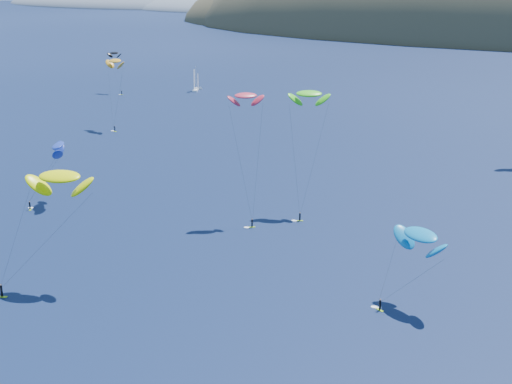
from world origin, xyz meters
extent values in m
ellipsoid|color=#3D3526|center=(-140.00, 590.00, -7.20)|extent=(340.00, 240.00, 120.00)
ellipsoid|color=slate|center=(-480.00, 760.00, -3.60)|extent=(400.00, 240.00, 60.00)
ellipsoid|color=slate|center=(-340.00, 720.00, -2.64)|extent=(240.00, 180.00, 44.00)
cube|color=white|center=(-94.55, 217.31, 0.32)|extent=(4.29, 7.07, 0.83)
cylinder|color=white|center=(-94.55, 217.76, 5.14)|extent=(0.13, 0.13, 9.64)
cube|color=#8CC616|center=(-80.14, 142.09, 0.04)|extent=(1.45, 0.81, 0.08)
cylinder|color=black|center=(-80.14, 142.09, 0.91)|extent=(0.33, 0.33, 1.49)
sphere|color=#8C6047|center=(-80.14, 142.09, 1.78)|extent=(0.25, 0.25, 0.25)
ellipsoid|color=gold|center=(-82.75, 147.86, 20.90)|extent=(8.71, 5.94, 4.44)
cube|color=#8CC616|center=(-27.57, 40.06, 0.04)|extent=(1.69, 0.94, 0.09)
cylinder|color=black|center=(-27.57, 40.06, 1.06)|extent=(0.38, 0.38, 1.73)
sphere|color=#8C6047|center=(-27.57, 40.06, 2.07)|extent=(0.29, 0.29, 0.29)
ellipsoid|color=#EFFD03|center=(-21.99, 49.13, 17.86)|extent=(11.29, 7.70, 5.76)
cube|color=#8CC616|center=(1.55, 91.81, 0.04)|extent=(1.41, 0.86, 0.07)
cylinder|color=black|center=(1.55, 91.81, 0.89)|extent=(0.32, 0.32, 1.45)
sphere|color=#8C6047|center=(1.55, 91.81, 1.73)|extent=(0.24, 0.24, 0.24)
ellipsoid|color=#45DC1D|center=(-0.33, 100.36, 24.36)|extent=(8.87, 6.40, 4.50)
cube|color=#8CC616|center=(26.89, 60.81, 0.04)|extent=(1.36, 1.05, 0.07)
cylinder|color=black|center=(26.89, 60.81, 0.89)|extent=(0.32, 0.32, 1.45)
sphere|color=#8C6047|center=(26.89, 60.81, 1.73)|extent=(0.24, 0.24, 0.24)
ellipsoid|color=#0878B8|center=(31.13, 65.60, 11.14)|extent=(10.46, 8.83, 5.33)
cube|color=#8CC616|center=(-5.60, 84.42, 0.04)|extent=(1.29, 1.07, 0.07)
cylinder|color=black|center=(-5.60, 84.42, 0.86)|extent=(0.31, 0.31, 1.40)
sphere|color=#8C6047|center=(-5.60, 84.42, 1.67)|extent=(0.24, 0.24, 0.24)
ellipsoid|color=#C92A43|center=(-9.39, 89.63, 25.01)|extent=(7.34, 6.52, 3.78)
cube|color=#8CC616|center=(-52.53, 74.00, 0.04)|extent=(1.14, 1.34, 0.08)
cylinder|color=black|center=(-52.53, 74.00, 0.90)|extent=(0.32, 0.32, 1.47)
sphere|color=#8C6047|center=(-52.53, 74.00, 1.75)|extent=(0.25, 0.25, 0.25)
ellipsoid|color=#18319C|center=(-50.01, 81.43, 12.53)|extent=(8.06, 9.00, 4.65)
cube|color=#8CC616|center=(-116.27, 196.57, 0.04)|extent=(1.29, 0.42, 0.07)
cylinder|color=black|center=(-116.27, 196.57, 0.84)|extent=(0.30, 0.30, 1.36)
sphere|color=#8C6047|center=(-116.27, 196.57, 1.63)|extent=(0.23, 0.23, 0.23)
ellipsoid|color=black|center=(-121.95, 200.99, 15.60)|extent=(6.20, 3.06, 3.40)
camera|label=1|loc=(51.03, -34.02, 49.47)|focal=50.00mm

